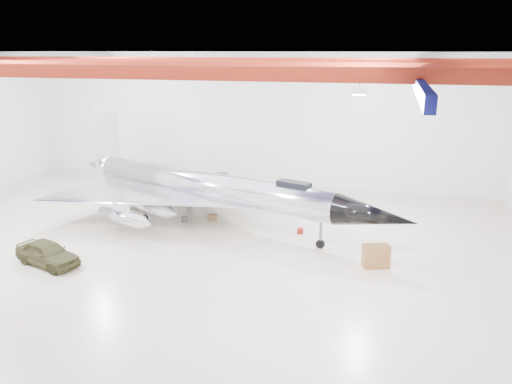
% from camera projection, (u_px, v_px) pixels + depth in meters
% --- Properties ---
extents(floor, '(40.00, 40.00, 0.00)m').
position_uv_depth(floor, '(185.00, 246.00, 29.45)').
color(floor, beige).
rests_on(floor, ground).
extents(wall_back, '(40.00, 0.00, 40.00)m').
position_uv_depth(wall_back, '(253.00, 120.00, 41.84)').
color(wall_back, silver).
rests_on(wall_back, floor).
extents(ceiling, '(40.00, 40.00, 0.00)m').
position_uv_depth(ceiling, '(177.00, 53.00, 26.42)').
color(ceiling, '#0A0F38').
rests_on(ceiling, wall_back).
extents(ceiling_structure, '(39.50, 29.50, 1.08)m').
position_uv_depth(ceiling_structure, '(178.00, 66.00, 26.60)').
color(ceiling_structure, maroon).
rests_on(ceiling_structure, ceiling).
extents(jet_aircraft, '(25.00, 18.46, 7.01)m').
position_uv_depth(jet_aircraft, '(208.00, 189.00, 32.86)').
color(jet_aircraft, silver).
rests_on(jet_aircraft, floor).
extents(jeep, '(4.24, 2.66, 1.35)m').
position_uv_depth(jeep, '(47.00, 253.00, 26.69)').
color(jeep, '#36361B').
rests_on(jeep, floor).
extents(desk, '(1.52, 1.12, 1.26)m').
position_uv_depth(desk, '(376.00, 256.00, 26.42)').
color(desk, brown).
rests_on(desk, floor).
extents(crate_ply, '(0.64, 0.58, 0.37)m').
position_uv_depth(crate_ply, '(123.00, 212.00, 35.04)').
color(crate_ply, olive).
rests_on(crate_ply, floor).
extents(engine_drum, '(0.42, 0.42, 0.37)m').
position_uv_depth(engine_drum, '(184.00, 219.00, 33.50)').
color(engine_drum, '#59595B').
rests_on(engine_drum, floor).
extents(crate_small, '(0.44, 0.39, 0.25)m').
position_uv_depth(crate_small, '(169.00, 198.00, 38.57)').
color(crate_small, '#59595B').
rests_on(crate_small, floor).
extents(tool_chest, '(0.49, 0.49, 0.34)m').
position_uv_depth(tool_chest, '(300.00, 231.00, 31.41)').
color(tool_chest, maroon).
rests_on(tool_chest, floor).
extents(oil_barrel, '(0.59, 0.49, 0.39)m').
position_uv_depth(oil_barrel, '(213.00, 217.00, 33.90)').
color(oil_barrel, olive).
rests_on(oil_barrel, floor).
extents(spares_box, '(0.43, 0.43, 0.34)m').
position_uv_depth(spares_box, '(268.00, 198.00, 38.32)').
color(spares_box, '#59595B').
rests_on(spares_box, floor).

